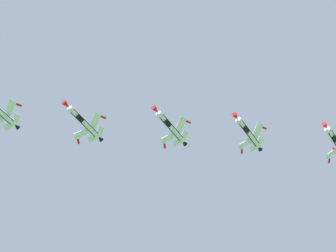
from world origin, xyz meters
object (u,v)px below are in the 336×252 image
at_px(fighter_jet_left_wing, 83,122).
at_px(fighter_jet_right_outer, 335,142).
at_px(fighter_jet_left_outer, 248,133).
at_px(fighter_jet_right_wing, 170,127).

bearing_deg(fighter_jet_left_wing, fighter_jet_right_outer, -139.60).
distance_m(fighter_jet_left_wing, fighter_jet_left_outer, 45.96).
bearing_deg(fighter_jet_left_outer, fighter_jet_left_wing, 42.05).
xyz_separation_m(fighter_jet_left_outer, fighter_jet_right_outer, (22.49, 9.66, -2.32)).
relative_size(fighter_jet_right_wing, fighter_jet_left_outer, 1.00).
xyz_separation_m(fighter_jet_right_wing, fighter_jet_right_outer, (41.87, 20.77, -0.25)).
height_order(fighter_jet_left_wing, fighter_jet_right_outer, fighter_jet_right_outer).
xyz_separation_m(fighter_jet_right_wing, fighter_jet_left_outer, (19.38, 11.11, 2.07)).
bearing_deg(fighter_jet_right_outer, fighter_jet_right_wing, 40.46).
bearing_deg(fighter_jet_right_wing, fighter_jet_right_outer, -139.54).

